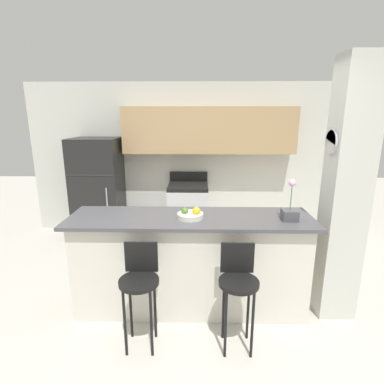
% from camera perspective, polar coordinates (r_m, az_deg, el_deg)
% --- Properties ---
extents(ground_plane, '(14.00, 14.00, 0.00)m').
position_cam_1_polar(ground_plane, '(3.50, -0.29, -20.86)').
color(ground_plane, beige).
extents(wall_back, '(5.60, 0.38, 2.55)m').
position_cam_1_polar(wall_back, '(5.10, 1.53, 8.58)').
color(wall_back, silver).
rests_on(wall_back, ground_plane).
extents(pillar_right, '(0.38, 0.32, 2.55)m').
position_cam_1_polar(pillar_right, '(3.24, 27.17, -0.44)').
color(pillar_right, silver).
rests_on(pillar_right, ground_plane).
extents(counter_bar, '(2.46, 0.68, 1.03)m').
position_cam_1_polar(counter_bar, '(3.22, -0.30, -13.31)').
color(counter_bar, silver).
rests_on(counter_bar, ground_plane).
extents(refrigerator, '(0.75, 0.68, 1.67)m').
position_cam_1_polar(refrigerator, '(5.18, -17.43, 0.54)').
color(refrigerator, black).
rests_on(refrigerator, ground_plane).
extents(stove_range, '(0.65, 0.63, 1.07)m').
position_cam_1_polar(stove_range, '(5.05, -0.75, -3.53)').
color(stove_range, silver).
rests_on(stove_range, ground_plane).
extents(bar_stool_left, '(0.35, 0.35, 0.94)m').
position_cam_1_polar(bar_stool_left, '(2.74, -9.90, -16.44)').
color(bar_stool_left, black).
rests_on(bar_stool_left, ground_plane).
extents(bar_stool_right, '(0.35, 0.35, 0.94)m').
position_cam_1_polar(bar_stool_right, '(2.72, 8.77, -16.68)').
color(bar_stool_right, black).
rests_on(bar_stool_right, ground_plane).
extents(orchid_vase, '(0.15, 0.15, 0.41)m').
position_cam_1_polar(orchid_vase, '(3.05, 18.16, -3.39)').
color(orchid_vase, '#4C4C51').
rests_on(orchid_vase, counter_bar).
extents(fruit_bowl, '(0.26, 0.26, 0.12)m').
position_cam_1_polar(fruit_bowl, '(2.97, -0.22, -4.35)').
color(fruit_bowl, silver).
rests_on(fruit_bowl, counter_bar).
extents(trash_bin, '(0.28, 0.28, 0.38)m').
position_cam_1_polar(trash_bin, '(5.00, -11.17, -7.29)').
color(trash_bin, '#59595B').
rests_on(trash_bin, ground_plane).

